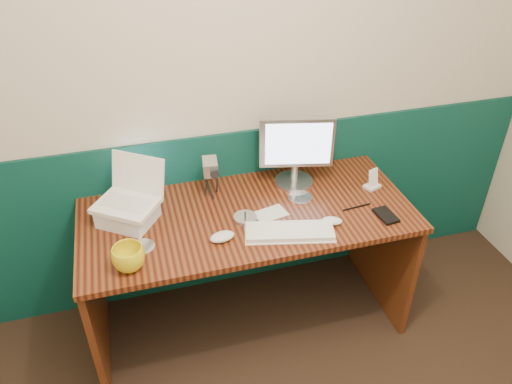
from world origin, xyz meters
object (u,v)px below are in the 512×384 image
object	(u,v)px
mug	(129,258)
camcorder	(211,179)
desk	(248,270)
keyboard	(290,232)
laptop	(123,187)
monitor	(295,152)

from	to	relation	value
mug	camcorder	bearing A→B (deg)	44.97
desk	keyboard	distance (m)	0.46
desk	camcorder	xyz separation A→B (m)	(-0.14, 0.20, 0.47)
laptop	monitor	bearing A→B (deg)	42.12
keyboard	mug	distance (m)	0.72
laptop	monitor	world-z (taller)	monitor
laptop	keyboard	xyz separation A→B (m)	(0.70, -0.30, -0.18)
desk	laptop	distance (m)	0.80
monitor	mug	size ratio (longest dim) A/B	2.70
laptop	camcorder	bearing A→B (deg)	49.78
laptop	keyboard	size ratio (longest dim) A/B	0.69
monitor	mug	xyz separation A→B (m)	(-0.87, -0.43, -0.13)
desk	camcorder	size ratio (longest dim) A/B	8.57
laptop	keyboard	bearing A→B (deg)	12.19
keyboard	camcorder	distance (m)	0.50
keyboard	mug	size ratio (longest dim) A/B	2.89
keyboard	laptop	bearing A→B (deg)	170.13
camcorder	desk	bearing A→B (deg)	-48.14
monitor	keyboard	xyz separation A→B (m)	(-0.16, -0.40, -0.17)
camcorder	laptop	bearing A→B (deg)	-158.29
mug	monitor	bearing A→B (deg)	26.19
desk	keyboard	xyz separation A→B (m)	(0.14, -0.21, 0.39)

